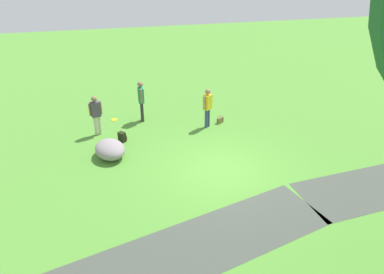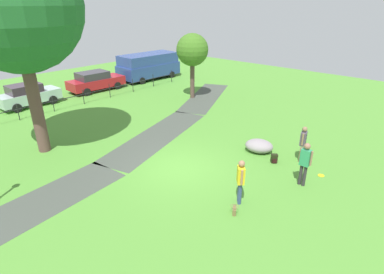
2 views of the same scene
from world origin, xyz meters
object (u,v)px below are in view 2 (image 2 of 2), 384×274
frisbee_on_grass (321,175)px  parked_sedan_grey (95,81)px  handbag_on_grass (234,210)px  parked_suv_orange (28,95)px  lawn_boulder (259,146)px  backpack_by_boulder (274,159)px  man_near_boulder (303,141)px  large_shade_tree (14,6)px  passerby_on_path (305,161)px  delivery_van (149,65)px  young_tree_near_path (192,51)px  woman_with_handbag (241,179)px

frisbee_on_grass → parked_sedan_grey: 18.95m
handbag_on_grass → parked_suv_orange: size_ratio=0.09×
lawn_boulder → backpack_by_boulder: 1.19m
backpack_by_boulder → man_near_boulder: bearing=-41.7°
large_shade_tree → frisbee_on_grass: large_shade_tree is taller
passerby_on_path → backpack_by_boulder: bearing=60.3°
lawn_boulder → passerby_on_path: 3.24m
lawn_boulder → passerby_on_path: bearing=-117.7°
man_near_boulder → passerby_on_path: size_ratio=0.92×
delivery_van → man_near_boulder: bearing=-109.8°
man_near_boulder → parked_sedan_grey: man_near_boulder is taller
parked_suv_orange → delivery_van: size_ratio=0.68×
lawn_boulder → backpack_by_boulder: (-0.49, -1.08, -0.12)m
frisbee_on_grass → backpack_by_boulder: bearing=97.0°
man_near_boulder → passerby_on_path: bearing=-155.1°
young_tree_near_path → frisbee_on_grass: size_ratio=17.59×
passerby_on_path → parked_sedan_grey: passerby_on_path is taller
young_tree_near_path → delivery_van: 7.78m
lawn_boulder → parked_suv_orange: (-4.27, 15.65, 0.49)m
handbag_on_grass → frisbee_on_grass: bearing=-16.1°
man_near_boulder → parked_sedan_grey: (0.65, 17.67, -0.17)m
young_tree_near_path → delivery_van: bearing=74.7°
woman_with_handbag → passerby_on_path: 2.90m
young_tree_near_path → handbag_on_grass: bearing=-132.7°
backpack_by_boulder → delivery_van: bearing=66.6°
handbag_on_grass → man_near_boulder: bearing=-0.9°
passerby_on_path → man_near_boulder: bearing=24.9°
parked_suv_orange → woman_with_handbag: bearing=-89.4°
large_shade_tree → parked_sedan_grey: large_shade_tree is taller
man_near_boulder → parked_sedan_grey: bearing=87.9°
woman_with_handbag → parked_suv_orange: (-0.17, 17.23, -0.19)m
young_tree_near_path → backpack_by_boulder: (-5.31, -9.63, -3.29)m
handbag_on_grass → large_shade_tree: bearing=101.9°
backpack_by_boulder → young_tree_near_path: bearing=61.2°
parked_suv_orange → man_near_boulder: bearing=-75.0°
young_tree_near_path → passerby_on_path: young_tree_near_path is taller
young_tree_near_path → parked_suv_orange: size_ratio=1.18×
parked_suv_orange → backpack_by_boulder: bearing=-77.3°
young_tree_near_path → lawn_boulder: young_tree_near_path is taller
passerby_on_path → parked_suv_orange: bearing=98.7°
passerby_on_path → parked_sedan_grey: (2.55, 18.55, -0.26)m
frisbee_on_grass → parked_suv_orange: size_ratio=0.07×
handbag_on_grass → frisbee_on_grass: handbag_on_grass is taller
lawn_boulder → passerby_on_path: passerby_on_path is taller
backpack_by_boulder → delivery_van: delivery_van is taller
woman_with_handbag → handbag_on_grass: size_ratio=4.56×
young_tree_near_path → handbag_on_grass: (-9.56, -10.38, -3.34)m
woman_with_handbag → parked_suv_orange: woman_with_handbag is taller
lawn_boulder → young_tree_near_path: bearing=60.6°
frisbee_on_grass → lawn_boulder: bearing=85.6°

